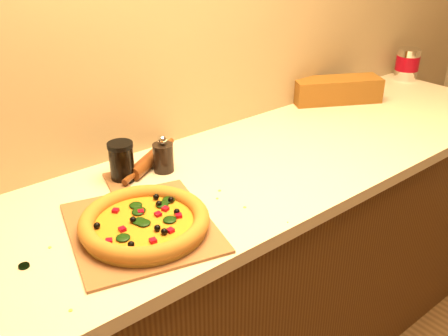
% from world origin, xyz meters
% --- Properties ---
extents(cabinet, '(2.80, 0.65, 0.86)m').
position_xyz_m(cabinet, '(0.00, 1.43, 0.43)').
color(cabinet, '#42230E').
rests_on(cabinet, ground).
extents(countertop, '(2.84, 0.68, 0.04)m').
position_xyz_m(countertop, '(0.00, 1.43, 0.88)').
color(countertop, '#C3B298').
rests_on(countertop, cabinet).
extents(pizza_peel, '(0.45, 0.57, 0.01)m').
position_xyz_m(pizza_peel, '(-0.33, 1.35, 0.90)').
color(pizza_peel, brown).
rests_on(pizza_peel, countertop).
extents(pizza, '(0.34, 0.34, 0.05)m').
position_xyz_m(pizza, '(-0.33, 1.31, 0.93)').
color(pizza, gold).
rests_on(pizza, pizza_peel).
extents(bottle_cap, '(0.03, 0.03, 0.01)m').
position_xyz_m(bottle_cap, '(-0.63, 1.37, 0.90)').
color(bottle_cap, black).
rests_on(bottle_cap, countertop).
extents(pepper_grinder, '(0.07, 0.07, 0.12)m').
position_xyz_m(pepper_grinder, '(-0.10, 1.57, 0.95)').
color(pepper_grinder, black).
rests_on(pepper_grinder, countertop).
extents(rolling_pin, '(0.29, 0.18, 0.05)m').
position_xyz_m(rolling_pin, '(-0.12, 1.63, 0.92)').
color(rolling_pin, '#56210E').
rests_on(rolling_pin, countertop).
extents(coffee_canister, '(0.11, 0.11, 0.15)m').
position_xyz_m(coffee_canister, '(1.37, 1.64, 0.98)').
color(coffee_canister, silver).
rests_on(coffee_canister, countertop).
extents(bread_bag, '(0.39, 0.29, 0.10)m').
position_xyz_m(bread_bag, '(0.85, 1.65, 0.95)').
color(bread_bag, brown).
rests_on(bread_bag, countertop).
extents(dark_jar, '(0.08, 0.08, 0.13)m').
position_xyz_m(dark_jar, '(-0.23, 1.60, 0.96)').
color(dark_jar, black).
rests_on(dark_jar, countertop).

